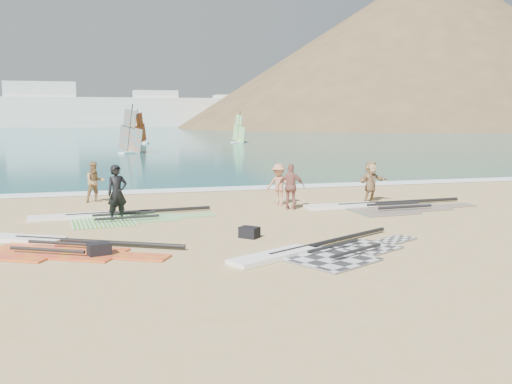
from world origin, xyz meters
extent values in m
plane|color=tan|center=(0.00, 0.00, 0.00)|extent=(300.00, 300.00, 0.00)
cube|color=#0B5350|center=(0.00, 132.00, 0.00)|extent=(300.00, 240.00, 0.06)
cube|color=white|center=(0.00, 12.30, 0.00)|extent=(300.00, 1.20, 0.04)
cube|color=white|center=(-20.00, 150.00, 4.03)|extent=(160.00, 8.00, 8.00)
cube|color=white|center=(-20.00, 150.00, 6.03)|extent=(18.00, 7.00, 12.00)
cube|color=white|center=(10.00, 150.00, 5.03)|extent=(12.00, 7.00, 10.00)
cube|color=white|center=(35.00, 150.00, 4.53)|extent=(16.00, 7.00, 9.00)
cube|color=white|center=(55.00, 150.00, 5.53)|extent=(10.00, 7.00, 11.00)
cone|color=brown|center=(85.00, 130.00, 0.00)|extent=(143.00, 143.00, 45.00)
cone|color=brown|center=(120.00, 140.00, 0.00)|extent=(70.00, 70.00, 28.00)
cube|color=#29292C|center=(0.05, -0.74, 0.02)|extent=(2.52, 2.61, 0.04)
cube|color=#29292C|center=(1.47, 0.01, 0.02)|extent=(1.84, 1.80, 0.04)
cube|color=#29292C|center=(2.61, 0.62, 0.02)|extent=(1.34, 1.09, 0.04)
cylinder|color=black|center=(0.78, 0.66, 0.10)|extent=(4.11, 2.25, 0.11)
cylinder|color=black|center=(0.51, -0.10, 0.16)|extent=(1.71, 0.96, 0.08)
cylinder|color=black|center=(0.84, -0.72, 0.16)|extent=(1.71, 0.96, 0.08)
cube|color=white|center=(-1.16, -0.36, 0.06)|extent=(2.42, 1.69, 0.12)
cube|color=green|center=(-5.05, 5.55, 0.02)|extent=(2.12, 2.31, 0.04)
cube|color=green|center=(-3.35, 5.72, 0.02)|extent=(1.62, 1.52, 0.04)
cube|color=green|center=(-1.98, 5.86, 0.02)|extent=(1.33, 0.76, 0.04)
cylinder|color=black|center=(-3.76, 6.64, 0.10)|extent=(4.88, 0.60, 0.12)
cylinder|color=black|center=(-4.34, 6.00, 0.16)|extent=(2.02, 0.28, 0.09)
cylinder|color=black|center=(-4.27, 5.25, 0.16)|extent=(2.02, 0.28, 0.09)
cube|color=white|center=(-6.09, 6.41, 0.06)|extent=(2.61, 0.94, 0.12)
cube|color=#E24C27|center=(4.49, 5.17, 0.02)|extent=(2.14, 2.36, 0.04)
cube|color=#E24C27|center=(6.28, 5.26, 0.02)|extent=(1.65, 1.55, 0.04)
cube|color=#E24C27|center=(7.74, 5.34, 0.02)|extent=(1.38, 0.75, 0.04)
cylinder|color=black|center=(5.89, 6.26, 0.10)|extent=(5.17, 0.41, 0.12)
cylinder|color=black|center=(5.25, 5.60, 0.16)|extent=(2.14, 0.21, 0.09)
cylinder|color=black|center=(5.29, 4.82, 0.16)|extent=(2.14, 0.21, 0.09)
cube|color=white|center=(3.42, 6.12, 0.06)|extent=(2.73, 0.88, 0.12)
cube|color=red|center=(-6.81, 1.96, 0.02)|extent=(2.65, 2.73, 0.04)
cube|color=red|center=(-5.33, 1.17, 0.02)|extent=(1.93, 1.89, 0.04)
cube|color=red|center=(-4.13, 0.52, 0.02)|extent=(1.40, 1.15, 0.04)
cylinder|color=black|center=(-5.17, 2.14, 0.10)|extent=(4.30, 2.37, 0.12)
cylinder|color=black|center=(-5.99, 1.93, 0.16)|extent=(1.79, 1.01, 0.08)
cylinder|color=black|center=(-6.34, 1.29, 0.16)|extent=(1.79, 1.01, 0.08)
cube|color=white|center=(-7.20, 3.23, 0.06)|extent=(2.54, 1.78, 0.12)
cube|color=black|center=(-5.12, 0.93, 0.17)|extent=(0.60, 0.50, 0.33)
cube|color=black|center=(-1.11, 2.03, 0.16)|extent=(0.62, 0.62, 0.31)
imported|color=black|center=(-4.55, 5.54, 0.91)|extent=(0.77, 0.64, 1.81)
imported|color=#97774B|center=(-5.28, 9.96, 0.79)|extent=(0.91, 0.79, 1.59)
imported|color=tan|center=(1.41, 7.36, 0.79)|extent=(1.13, 1.12, 1.57)
imported|color=#965A4E|center=(1.53, 6.26, 0.83)|extent=(1.05, 0.76, 1.65)
imported|color=tan|center=(5.08, 7.10, 0.81)|extent=(1.57, 1.02, 1.62)
cube|color=white|center=(-2.51, 38.32, 0.10)|extent=(2.18, 2.15, 0.14)
cube|color=#ED4A1D|center=(-2.51, 38.32, 1.25)|extent=(2.06, 2.13, 2.59)
cube|color=#ED4A1D|center=(-2.51, 38.32, 3.03)|extent=(1.18, 1.22, 1.80)
cylinder|color=black|center=(-2.51, 38.32, 2.24)|extent=(0.64, 0.66, 4.10)
cube|color=white|center=(-0.60, 55.36, 0.09)|extent=(2.15, 1.87, 0.13)
cube|color=red|center=(-0.60, 55.36, 1.18)|extent=(1.71, 2.19, 2.42)
cube|color=red|center=(-0.60, 55.36, 2.84)|extent=(0.98, 1.25, 1.68)
cylinder|color=black|center=(-0.60, 55.36, 2.10)|extent=(0.54, 0.66, 3.84)
cube|color=white|center=(11.24, 54.87, 0.09)|extent=(2.16, 1.36, 0.12)
cube|color=#57BF18|center=(11.24, 54.87, 1.11)|extent=(1.03, 2.39, 2.28)
cube|color=#57BF18|center=(11.24, 54.87, 2.67)|extent=(0.60, 1.36, 1.58)
cylinder|color=black|center=(11.24, 54.87, 1.98)|extent=(0.35, 0.70, 3.61)
camera|label=1|loc=(-4.98, -12.96, 3.39)|focal=40.00mm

